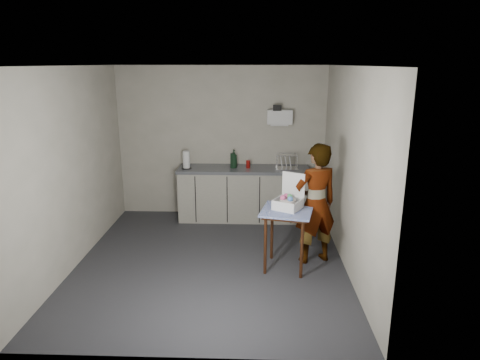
{
  "coord_description": "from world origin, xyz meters",
  "views": [
    {
      "loc": [
        0.59,
        -5.35,
        2.63
      ],
      "look_at": [
        0.38,
        0.45,
        1.04
      ],
      "focal_mm": 32.0,
      "sensor_mm": 36.0,
      "label": 1
    }
  ],
  "objects_px": {
    "side_table": "(287,217)",
    "bakery_box": "(288,201)",
    "soap_bottle": "(234,159)",
    "dish_rack": "(286,166)",
    "kitchen_counter": "(244,195)",
    "paper_towel": "(186,160)",
    "standing_man": "(316,204)",
    "soda_can": "(248,164)",
    "dark_bottle": "(233,161)"
  },
  "relations": [
    {
      "from": "kitchen_counter",
      "to": "soda_can",
      "type": "height_order",
      "value": "soda_can"
    },
    {
      "from": "dish_rack",
      "to": "side_table",
      "type": "bearing_deg",
      "value": -93.48
    },
    {
      "from": "dish_rack",
      "to": "soda_can",
      "type": "bearing_deg",
      "value": 175.36
    },
    {
      "from": "bakery_box",
      "to": "side_table",
      "type": "bearing_deg",
      "value": -78.69
    },
    {
      "from": "kitchen_counter",
      "to": "dish_rack",
      "type": "distance_m",
      "value": 0.9
    },
    {
      "from": "kitchen_counter",
      "to": "side_table",
      "type": "relative_size",
      "value": 2.75
    },
    {
      "from": "kitchen_counter",
      "to": "standing_man",
      "type": "xyz_separation_m",
      "value": [
        1.0,
        -1.62,
        0.39
      ]
    },
    {
      "from": "dark_bottle",
      "to": "side_table",
      "type": "bearing_deg",
      "value": -66.58
    },
    {
      "from": "soda_can",
      "to": "dish_rack",
      "type": "relative_size",
      "value": 0.35
    },
    {
      "from": "kitchen_counter",
      "to": "dish_rack",
      "type": "height_order",
      "value": "dish_rack"
    },
    {
      "from": "side_table",
      "to": "bakery_box",
      "type": "xyz_separation_m",
      "value": [
        0.02,
        0.06,
        0.2
      ]
    },
    {
      "from": "dark_bottle",
      "to": "bakery_box",
      "type": "relative_size",
      "value": 0.57
    },
    {
      "from": "standing_man",
      "to": "dish_rack",
      "type": "bearing_deg",
      "value": -101.1
    },
    {
      "from": "paper_towel",
      "to": "soda_can",
      "type": "bearing_deg",
      "value": 4.99
    },
    {
      "from": "soap_bottle",
      "to": "dish_rack",
      "type": "distance_m",
      "value": 0.89
    },
    {
      "from": "paper_towel",
      "to": "dish_rack",
      "type": "height_order",
      "value": "paper_towel"
    },
    {
      "from": "soda_can",
      "to": "paper_towel",
      "type": "height_order",
      "value": "paper_towel"
    },
    {
      "from": "soda_can",
      "to": "dish_rack",
      "type": "distance_m",
      "value": 0.65
    },
    {
      "from": "dish_rack",
      "to": "bakery_box",
      "type": "height_order",
      "value": "bakery_box"
    },
    {
      "from": "side_table",
      "to": "standing_man",
      "type": "bearing_deg",
      "value": 42.24
    },
    {
      "from": "standing_man",
      "to": "soap_bottle",
      "type": "bearing_deg",
      "value": -75.61
    },
    {
      "from": "soap_bottle",
      "to": "dish_rack",
      "type": "relative_size",
      "value": 0.86
    },
    {
      "from": "side_table",
      "to": "soap_bottle",
      "type": "bearing_deg",
      "value": 125.14
    },
    {
      "from": "soda_can",
      "to": "kitchen_counter",
      "type": "bearing_deg",
      "value": -174.88
    },
    {
      "from": "standing_man",
      "to": "soda_can",
      "type": "distance_m",
      "value": 1.88
    },
    {
      "from": "bakery_box",
      "to": "dish_rack",
      "type": "bearing_deg",
      "value": 115.68
    },
    {
      "from": "kitchen_counter",
      "to": "standing_man",
      "type": "height_order",
      "value": "standing_man"
    },
    {
      "from": "standing_man",
      "to": "paper_towel",
      "type": "bearing_deg",
      "value": -59.38
    },
    {
      "from": "dark_bottle",
      "to": "dish_rack",
      "type": "distance_m",
      "value": 0.91
    },
    {
      "from": "kitchen_counter",
      "to": "paper_towel",
      "type": "distance_m",
      "value": 1.15
    },
    {
      "from": "soap_bottle",
      "to": "soda_can",
      "type": "distance_m",
      "value": 0.26
    },
    {
      "from": "bakery_box",
      "to": "kitchen_counter",
      "type": "bearing_deg",
      "value": 137.88
    },
    {
      "from": "standing_man",
      "to": "dark_bottle",
      "type": "bearing_deg",
      "value": -74.92
    },
    {
      "from": "dark_bottle",
      "to": "dish_rack",
      "type": "height_order",
      "value": "dish_rack"
    },
    {
      "from": "kitchen_counter",
      "to": "paper_towel",
      "type": "bearing_deg",
      "value": -175.02
    },
    {
      "from": "side_table",
      "to": "soap_bottle",
      "type": "relative_size",
      "value": 2.59
    },
    {
      "from": "dish_rack",
      "to": "standing_man",
      "type": "bearing_deg",
      "value": -79.74
    },
    {
      "from": "soap_bottle",
      "to": "soda_can",
      "type": "xyz_separation_m",
      "value": [
        0.24,
        0.0,
        -0.09
      ]
    },
    {
      "from": "soda_can",
      "to": "dark_bottle",
      "type": "relative_size",
      "value": 0.51
    },
    {
      "from": "side_table",
      "to": "dish_rack",
      "type": "relative_size",
      "value": 2.23
    },
    {
      "from": "soda_can",
      "to": "dish_rack",
      "type": "bearing_deg",
      "value": -4.64
    },
    {
      "from": "soap_bottle",
      "to": "dark_bottle",
      "type": "xyz_separation_m",
      "value": [
        -0.02,
        -0.01,
        -0.03
      ]
    },
    {
      "from": "soap_bottle",
      "to": "kitchen_counter",
      "type": "bearing_deg",
      "value": -2.1
    },
    {
      "from": "paper_towel",
      "to": "bakery_box",
      "type": "xyz_separation_m",
      "value": [
        1.59,
        -1.71,
        -0.14
      ]
    },
    {
      "from": "side_table",
      "to": "standing_man",
      "type": "relative_size",
      "value": 0.5
    },
    {
      "from": "dark_bottle",
      "to": "bakery_box",
      "type": "bearing_deg",
      "value": -65.43
    },
    {
      "from": "standing_man",
      "to": "soap_bottle",
      "type": "xyz_separation_m",
      "value": [
        -1.17,
        1.63,
        0.25
      ]
    },
    {
      "from": "paper_towel",
      "to": "dark_bottle",
      "type": "bearing_deg",
      "value": 5.73
    },
    {
      "from": "soap_bottle",
      "to": "soda_can",
      "type": "bearing_deg",
      "value": 0.03
    },
    {
      "from": "standing_man",
      "to": "dark_bottle",
      "type": "xyz_separation_m",
      "value": [
        -1.19,
        1.61,
        0.22
      ]
    }
  ]
}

